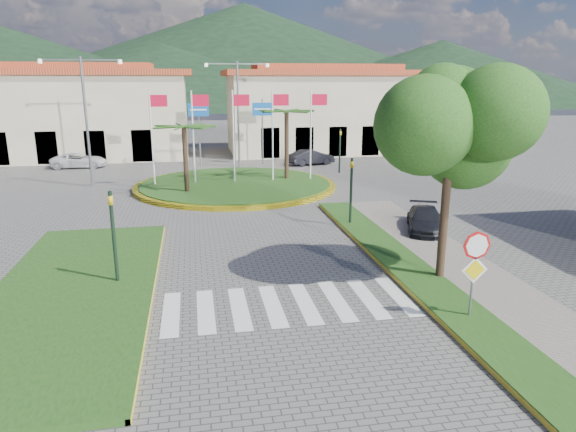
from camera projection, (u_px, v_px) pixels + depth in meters
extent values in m
plane|color=#615E5C|center=(317.00, 377.00, 11.74)|extent=(160.00, 160.00, 0.00)
cube|color=gray|center=(504.00, 315.00, 14.68)|extent=(4.00, 28.00, 0.15)
cube|color=#194213|center=(465.00, 318.00, 14.46)|extent=(1.60, 28.00, 0.18)
cube|color=#194213|center=(73.00, 292.00, 16.28)|extent=(5.00, 14.00, 0.18)
cube|color=silver|center=(286.00, 304.00, 15.54)|extent=(8.00, 3.00, 0.01)
cylinder|color=yellow|center=(235.00, 185.00, 32.62)|extent=(12.70, 12.70, 0.24)
cylinder|color=#194213|center=(235.00, 185.00, 32.62)|extent=(12.00, 12.00, 0.30)
cylinder|color=black|center=(186.00, 162.00, 29.71)|extent=(0.28, 0.28, 4.05)
cylinder|color=black|center=(287.00, 147.00, 33.62)|extent=(0.28, 0.28, 4.68)
cylinder|color=silver|center=(152.00, 141.00, 31.48)|extent=(0.10, 0.10, 6.00)
cube|color=red|center=(159.00, 101.00, 30.97)|extent=(1.00, 0.03, 0.70)
cylinder|color=silver|center=(193.00, 140.00, 31.92)|extent=(0.10, 0.10, 6.00)
cube|color=red|center=(201.00, 100.00, 31.41)|extent=(1.00, 0.03, 0.70)
cylinder|color=silver|center=(234.00, 139.00, 32.36)|extent=(0.10, 0.10, 6.00)
cube|color=red|center=(241.00, 100.00, 31.85)|extent=(1.00, 0.03, 0.70)
cylinder|color=silver|center=(273.00, 138.00, 32.80)|extent=(0.10, 0.10, 6.00)
cube|color=red|center=(281.00, 100.00, 32.29)|extent=(1.00, 0.03, 0.70)
cylinder|color=silver|center=(311.00, 138.00, 33.25)|extent=(0.10, 0.10, 6.00)
cube|color=red|center=(320.00, 100.00, 32.73)|extent=(1.00, 0.03, 0.70)
cylinder|color=slate|center=(472.00, 279.00, 14.19)|extent=(0.07, 0.07, 2.50)
cylinder|color=red|center=(477.00, 246.00, 13.88)|extent=(0.80, 0.03, 0.80)
cube|color=yellow|center=(475.00, 270.00, 14.05)|extent=(0.78, 0.03, 0.78)
cylinder|color=black|center=(444.00, 218.00, 16.90)|extent=(0.28, 0.28, 4.40)
ellipsoid|color=#1D4813|center=(452.00, 126.00, 16.13)|extent=(3.60, 3.60, 3.20)
cylinder|color=black|center=(114.00, 239.00, 16.60)|extent=(0.12, 0.12, 3.20)
imported|color=gold|center=(111.00, 209.00, 16.34)|extent=(0.15, 0.18, 0.90)
cylinder|color=black|center=(351.00, 193.00, 23.53)|extent=(0.12, 0.12, 3.20)
imported|color=gold|center=(352.00, 171.00, 23.28)|extent=(0.15, 0.18, 0.90)
cylinder|color=black|center=(340.00, 151.00, 37.46)|extent=(0.12, 0.12, 3.20)
imported|color=gold|center=(340.00, 137.00, 37.20)|extent=(0.18, 0.15, 0.90)
cylinder|color=slate|center=(199.00, 133.00, 40.20)|extent=(0.12, 0.12, 5.20)
cube|color=#1057B2|center=(198.00, 110.00, 39.68)|extent=(1.60, 0.05, 1.00)
cylinder|color=slate|center=(263.00, 132.00, 41.08)|extent=(0.12, 0.12, 5.20)
cube|color=#1057B2|center=(262.00, 109.00, 40.56)|extent=(1.60, 0.05, 1.00)
cylinder|color=slate|center=(238.00, 115.00, 39.42)|extent=(0.16, 0.16, 8.00)
cube|color=slate|center=(221.00, 64.00, 38.23)|extent=(2.40, 0.08, 0.08)
cube|color=slate|center=(253.00, 64.00, 38.66)|extent=(2.40, 0.08, 0.08)
cylinder|color=slate|center=(87.00, 123.00, 31.95)|extent=(0.16, 0.16, 8.00)
cube|color=slate|center=(59.00, 60.00, 30.77)|extent=(2.40, 0.08, 0.08)
cube|color=slate|center=(101.00, 60.00, 31.19)|extent=(2.40, 0.08, 0.08)
cube|color=#BDB28F|center=(58.00, 117.00, 44.51)|extent=(22.00, 9.00, 7.00)
cube|color=#9F2B1E|center=(52.00, 73.00, 43.55)|extent=(23.32, 9.54, 0.50)
cube|color=#9F2B1E|center=(52.00, 66.00, 43.42)|extent=(16.50, 4.95, 0.60)
cube|color=#BDB28F|center=(325.00, 114.00, 48.73)|extent=(18.00, 9.00, 7.00)
cube|color=#9F2B1E|center=(326.00, 73.00, 47.78)|extent=(19.08, 9.54, 0.50)
cube|color=#9F2B1E|center=(326.00, 68.00, 47.65)|extent=(13.50, 4.95, 0.60)
cone|color=black|center=(245.00, 53.00, 162.66)|extent=(180.00, 180.00, 30.00)
cone|color=black|center=(441.00, 72.00, 150.11)|extent=(120.00, 120.00, 18.00)
cone|color=black|center=(160.00, 75.00, 131.52)|extent=(110.00, 110.00, 16.00)
imported|color=silver|center=(79.00, 160.00, 39.91)|extent=(4.16, 1.96, 1.15)
imported|color=black|center=(139.00, 151.00, 45.43)|extent=(3.35, 2.29, 1.06)
imported|color=black|center=(312.00, 157.00, 41.31)|extent=(3.89, 2.18, 1.22)
imported|color=black|center=(425.00, 220.00, 22.87)|extent=(2.76, 4.02, 1.08)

